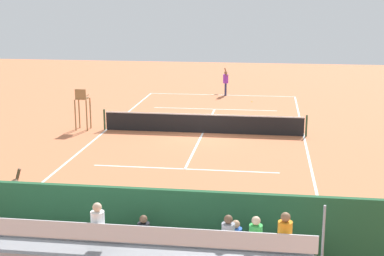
{
  "coord_description": "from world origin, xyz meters",
  "views": [
    {
      "loc": [
        -3.21,
        27.15,
        6.79
      ],
      "look_at": [
        0.0,
        4.0,
        1.2
      ],
      "focal_mm": 52.39,
      "sensor_mm": 36.0,
      "label": 1
    }
  ],
  "objects_px": {
    "courtside_bench": "(210,233)",
    "tennis_player": "(226,81)",
    "umpire_chair": "(82,105)",
    "line_judge": "(16,201)",
    "tennis_racket": "(213,95)",
    "bleacher_stand": "(134,251)",
    "tennis_net": "(203,123)",
    "tennis_ball_near": "(252,102)",
    "equipment_bag": "(149,244)"
  },
  "relations": [
    {
      "from": "line_judge",
      "to": "tennis_ball_near",
      "type": "bearing_deg",
      "value": -105.68
    },
    {
      "from": "umpire_chair",
      "to": "tennis_player",
      "type": "relative_size",
      "value": 1.11
    },
    {
      "from": "equipment_bag",
      "to": "tennis_ball_near",
      "type": "distance_m",
      "value": 22.14
    },
    {
      "from": "tennis_player",
      "to": "tennis_ball_near",
      "type": "height_order",
      "value": "tennis_player"
    },
    {
      "from": "tennis_net",
      "to": "equipment_bag",
      "type": "distance_m",
      "value": 13.4
    },
    {
      "from": "umpire_chair",
      "to": "equipment_bag",
      "type": "bearing_deg",
      "value": 115.53
    },
    {
      "from": "tennis_net",
      "to": "courtside_bench",
      "type": "distance_m",
      "value": 13.39
    },
    {
      "from": "courtside_bench",
      "to": "tennis_ball_near",
      "type": "xyz_separation_m",
      "value": [
        -0.37,
        -21.92,
        -0.53
      ]
    },
    {
      "from": "courtside_bench",
      "to": "tennis_player",
      "type": "distance_m",
      "value": 24.26
    },
    {
      "from": "courtside_bench",
      "to": "equipment_bag",
      "type": "bearing_deg",
      "value": 4.42
    },
    {
      "from": "tennis_net",
      "to": "bleacher_stand",
      "type": "height_order",
      "value": "bleacher_stand"
    },
    {
      "from": "umpire_chair",
      "to": "line_judge",
      "type": "distance_m",
      "value": 12.9
    },
    {
      "from": "equipment_bag",
      "to": "tennis_player",
      "type": "distance_m",
      "value": 24.35
    },
    {
      "from": "bleacher_stand",
      "to": "tennis_player",
      "type": "xyz_separation_m",
      "value": [
        -0.06,
        -26.29,
        0.08
      ]
    },
    {
      "from": "tennis_net",
      "to": "tennis_racket",
      "type": "relative_size",
      "value": 18.03
    },
    {
      "from": "bleacher_stand",
      "to": "equipment_bag",
      "type": "bearing_deg",
      "value": -87.74
    },
    {
      "from": "tennis_racket",
      "to": "bleacher_stand",
      "type": "bearing_deg",
      "value": 91.8
    },
    {
      "from": "equipment_bag",
      "to": "tennis_racket",
      "type": "distance_m",
      "value": 24.41
    },
    {
      "from": "tennis_net",
      "to": "tennis_racket",
      "type": "xyz_separation_m",
      "value": [
        0.63,
        -11.0,
        -0.49
      ]
    },
    {
      "from": "tennis_net",
      "to": "tennis_ball_near",
      "type": "height_order",
      "value": "tennis_net"
    },
    {
      "from": "umpire_chair",
      "to": "tennis_player",
      "type": "xyz_separation_m",
      "value": [
        -6.46,
        -11.1,
        -0.3
      ]
    },
    {
      "from": "umpire_chair",
      "to": "tennis_net",
      "type": "bearing_deg",
      "value": -178.53
    },
    {
      "from": "courtside_bench",
      "to": "tennis_ball_near",
      "type": "bearing_deg",
      "value": -90.97
    },
    {
      "from": "tennis_net",
      "to": "line_judge",
      "type": "height_order",
      "value": "line_judge"
    },
    {
      "from": "line_judge",
      "to": "umpire_chair",
      "type": "bearing_deg",
      "value": -79.62
    },
    {
      "from": "umpire_chair",
      "to": "line_judge",
      "type": "xyz_separation_m",
      "value": [
        -2.32,
        12.69,
        -0.3
      ]
    },
    {
      "from": "tennis_player",
      "to": "tennis_racket",
      "type": "bearing_deg",
      "value": -4.13
    },
    {
      "from": "tennis_net",
      "to": "bleacher_stand",
      "type": "bearing_deg",
      "value": 90.75
    },
    {
      "from": "courtside_bench",
      "to": "tennis_ball_near",
      "type": "height_order",
      "value": "courtside_bench"
    },
    {
      "from": "tennis_player",
      "to": "tennis_racket",
      "type": "relative_size",
      "value": 3.37
    },
    {
      "from": "bleacher_stand",
      "to": "umpire_chair",
      "type": "height_order",
      "value": "bleacher_stand"
    },
    {
      "from": "umpire_chair",
      "to": "tennis_player",
      "type": "height_order",
      "value": "umpire_chair"
    },
    {
      "from": "tennis_net",
      "to": "line_judge",
      "type": "bearing_deg",
      "value": 73.21
    },
    {
      "from": "umpire_chair",
      "to": "tennis_racket",
      "type": "distance_m",
      "value": 12.54
    },
    {
      "from": "courtside_bench",
      "to": "tennis_player",
      "type": "height_order",
      "value": "tennis_player"
    },
    {
      "from": "tennis_player",
      "to": "line_judge",
      "type": "distance_m",
      "value": 24.14
    },
    {
      "from": "umpire_chair",
      "to": "courtside_bench",
      "type": "xyz_separation_m",
      "value": [
        -7.99,
        13.11,
        -0.76
      ]
    },
    {
      "from": "umpire_chair",
      "to": "line_judge",
      "type": "relative_size",
      "value": 1.11
    },
    {
      "from": "umpire_chair",
      "to": "tennis_player",
      "type": "distance_m",
      "value": 12.85
    },
    {
      "from": "tennis_player",
      "to": "bleacher_stand",
      "type": "bearing_deg",
      "value": 89.86
    },
    {
      "from": "tennis_player",
      "to": "line_judge",
      "type": "xyz_separation_m",
      "value": [
        4.14,
        23.78,
        0.0
      ]
    },
    {
      "from": "tennis_net",
      "to": "umpire_chair",
      "type": "xyz_separation_m",
      "value": [
        6.2,
        0.16,
        0.81
      ]
    },
    {
      "from": "tennis_net",
      "to": "tennis_racket",
      "type": "bearing_deg",
      "value": -86.74
    },
    {
      "from": "bleacher_stand",
      "to": "tennis_player",
      "type": "height_order",
      "value": "bleacher_stand"
    },
    {
      "from": "equipment_bag",
      "to": "tennis_player",
      "type": "relative_size",
      "value": 0.47
    },
    {
      "from": "umpire_chair",
      "to": "tennis_racket",
      "type": "height_order",
      "value": "umpire_chair"
    },
    {
      "from": "tennis_ball_near",
      "to": "equipment_bag",
      "type": "bearing_deg",
      "value": 84.73
    },
    {
      "from": "tennis_net",
      "to": "umpire_chair",
      "type": "bearing_deg",
      "value": 1.47
    },
    {
      "from": "tennis_player",
      "to": "tennis_racket",
      "type": "xyz_separation_m",
      "value": [
        0.89,
        -0.06,
        -1.0
      ]
    },
    {
      "from": "tennis_ball_near",
      "to": "line_judge",
      "type": "relative_size",
      "value": 0.03
    }
  ]
}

